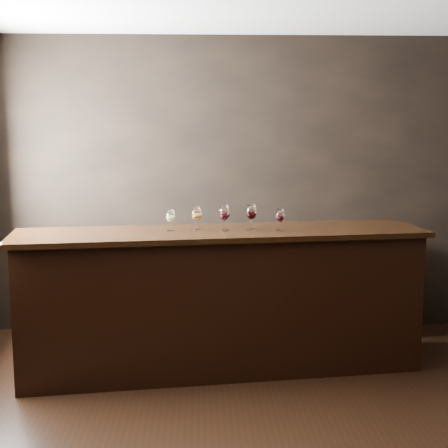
{
  "coord_description": "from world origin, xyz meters",
  "views": [
    {
      "loc": [
        -0.55,
        -3.69,
        1.93
      ],
      "look_at": [
        -0.36,
        1.18,
        1.19
      ],
      "focal_mm": 50.0,
      "sensor_mm": 36.0,
      "label": 1
    }
  ],
  "objects_px": {
    "bar_counter": "(221,303)",
    "glass_red_b": "(252,212)",
    "glass_red_a": "(225,214)",
    "glass_red_c": "(280,216)",
    "back_bar_shelf": "(250,287)",
    "glass_white": "(170,217)",
    "glass_amber": "(197,214)"
  },
  "relations": [
    {
      "from": "back_bar_shelf",
      "to": "glass_red_b",
      "type": "distance_m",
      "value": 1.16
    },
    {
      "from": "glass_red_b",
      "to": "glass_red_c",
      "type": "height_order",
      "value": "glass_red_b"
    },
    {
      "from": "glass_amber",
      "to": "glass_red_b",
      "type": "relative_size",
      "value": 0.91
    },
    {
      "from": "glass_amber",
      "to": "glass_red_c",
      "type": "distance_m",
      "value": 0.66
    },
    {
      "from": "glass_red_b",
      "to": "glass_red_c",
      "type": "relative_size",
      "value": 1.19
    },
    {
      "from": "glass_white",
      "to": "glass_amber",
      "type": "bearing_deg",
      "value": 11.63
    },
    {
      "from": "glass_white",
      "to": "bar_counter",
      "type": "bearing_deg",
      "value": 1.72
    },
    {
      "from": "glass_red_a",
      "to": "glass_red_b",
      "type": "distance_m",
      "value": 0.22
    },
    {
      "from": "bar_counter",
      "to": "glass_red_b",
      "type": "height_order",
      "value": "glass_red_b"
    },
    {
      "from": "glass_red_a",
      "to": "glass_red_c",
      "type": "bearing_deg",
      "value": -2.66
    },
    {
      "from": "glass_amber",
      "to": "bar_counter",
      "type": "bearing_deg",
      "value": -8.85
    },
    {
      "from": "glass_red_b",
      "to": "glass_red_c",
      "type": "bearing_deg",
      "value": -18.05
    },
    {
      "from": "glass_amber",
      "to": "glass_red_b",
      "type": "xyz_separation_m",
      "value": [
        0.44,
        0.0,
        0.01
      ]
    },
    {
      "from": "glass_amber",
      "to": "glass_red_c",
      "type": "relative_size",
      "value": 1.08
    },
    {
      "from": "bar_counter",
      "to": "back_bar_shelf",
      "type": "xyz_separation_m",
      "value": [
        0.31,
        0.85,
        -0.09
      ]
    },
    {
      "from": "back_bar_shelf",
      "to": "glass_red_c",
      "type": "height_order",
      "value": "glass_red_c"
    },
    {
      "from": "bar_counter",
      "to": "glass_red_c",
      "type": "xyz_separation_m",
      "value": [
        0.46,
        -0.04,
        0.71
      ]
    },
    {
      "from": "glass_red_c",
      "to": "glass_red_a",
      "type": "bearing_deg",
      "value": 177.34
    },
    {
      "from": "back_bar_shelf",
      "to": "glass_red_a",
      "type": "xyz_separation_m",
      "value": [
        -0.28,
        -0.87,
        0.82
      ]
    },
    {
      "from": "back_bar_shelf",
      "to": "glass_white",
      "type": "relative_size",
      "value": 15.15
    },
    {
      "from": "back_bar_shelf",
      "to": "glass_red_c",
      "type": "relative_size",
      "value": 15.07
    },
    {
      "from": "back_bar_shelf",
      "to": "glass_red_b",
      "type": "bearing_deg",
      "value": -94.29
    },
    {
      "from": "back_bar_shelf",
      "to": "glass_amber",
      "type": "distance_m",
      "value": 1.25
    },
    {
      "from": "back_bar_shelf",
      "to": "glass_red_b",
      "type": "height_order",
      "value": "glass_red_b"
    },
    {
      "from": "bar_counter",
      "to": "glass_white",
      "type": "height_order",
      "value": "glass_white"
    },
    {
      "from": "glass_amber",
      "to": "glass_red_c",
      "type": "xyz_separation_m",
      "value": [
        0.66,
        -0.07,
        -0.01
      ]
    },
    {
      "from": "bar_counter",
      "to": "glass_red_c",
      "type": "bearing_deg",
      "value": -11.59
    },
    {
      "from": "bar_counter",
      "to": "glass_white",
      "type": "xyz_separation_m",
      "value": [
        -0.4,
        -0.01,
        0.71
      ]
    },
    {
      "from": "glass_amber",
      "to": "glass_red_a",
      "type": "bearing_deg",
      "value": -12.03
    },
    {
      "from": "bar_counter",
      "to": "back_bar_shelf",
      "type": "bearing_deg",
      "value": 63.22
    },
    {
      "from": "bar_counter",
      "to": "glass_red_a",
      "type": "height_order",
      "value": "glass_red_a"
    },
    {
      "from": "glass_red_c",
      "to": "glass_red_b",
      "type": "bearing_deg",
      "value": 161.95
    }
  ]
}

